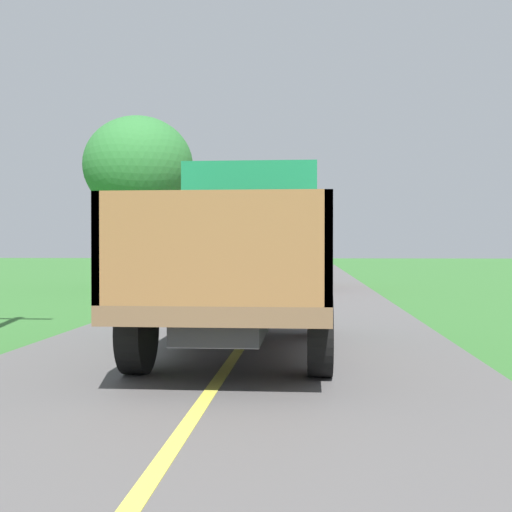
{
  "coord_description": "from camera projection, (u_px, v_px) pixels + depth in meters",
  "views": [
    {
      "loc": [
        0.99,
        2.79,
        1.53
      ],
      "look_at": [
        0.12,
        13.54,
        1.4
      ],
      "focal_mm": 45.8,
      "sensor_mm": 36.0,
      "label": 1
    }
  ],
  "objects": [
    {
      "name": "roadside_tree_near_left",
      "position": [
        138.0,
        166.0,
        24.44
      ],
      "size": [
        4.09,
        4.09,
        6.47
      ],
      "color": "#4C3823",
      "rests_on": "ground"
    },
    {
      "name": "banana_truck_near",
      "position": [
        246.0,
        253.0,
        9.83
      ],
      "size": [
        2.38,
        5.82,
        2.8
      ],
      "color": "#2D2D30",
      "rests_on": "road_surface"
    },
    {
      "name": "banana_truck_far",
      "position": [
        286.0,
        250.0,
        25.14
      ],
      "size": [
        2.38,
        5.81,
        2.8
      ],
      "color": "#2D2D30",
      "rests_on": "road_surface"
    }
  ]
}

